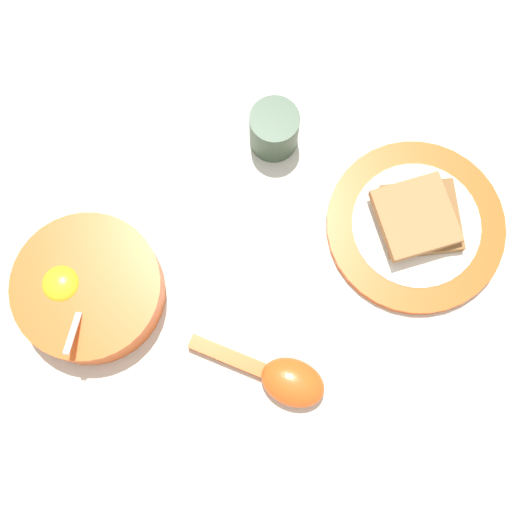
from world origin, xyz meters
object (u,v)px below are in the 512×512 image
object	(u,v)px
toast_sandwich	(419,217)
soup_spoon	(283,378)
egg_bowl	(88,289)
toast_plate	(415,226)
drinking_cup	(274,129)

from	to	relation	value
toast_sandwich	soup_spoon	bearing A→B (deg)	-147.18
egg_bowl	toast_sandwich	bearing A→B (deg)	-3.78
toast_plate	soup_spoon	bearing A→B (deg)	-147.96
toast_plate	egg_bowl	bearing A→B (deg)	175.57
toast_plate	soup_spoon	distance (m)	0.25
soup_spoon	toast_plate	bearing A→B (deg)	32.04
toast_plate	drinking_cup	world-z (taller)	drinking_cup
toast_plate	drinking_cup	distance (m)	0.22
soup_spoon	egg_bowl	bearing A→B (deg)	139.34
egg_bowl	toast_sandwich	world-z (taller)	egg_bowl
egg_bowl	soup_spoon	world-z (taller)	egg_bowl
toast_sandwich	drinking_cup	distance (m)	0.21
toast_plate	toast_sandwich	world-z (taller)	toast_sandwich
toast_plate	soup_spoon	size ratio (longest dim) A/B	1.44
drinking_cup	toast_plate	bearing A→B (deg)	-49.97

